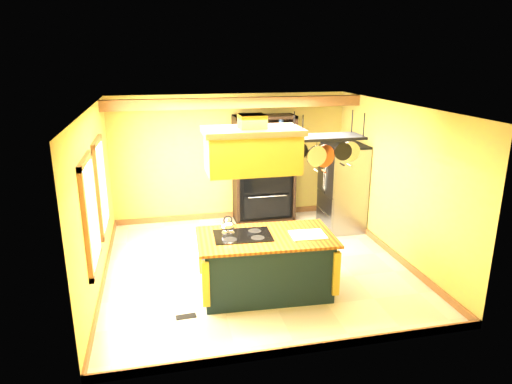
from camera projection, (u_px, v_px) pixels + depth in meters
name	position (u px, v px, depth m)	size (l,w,h in m)	color
floor	(256.00, 265.00, 7.84)	(5.00, 5.00, 0.00)	beige
ceiling	(255.00, 107.00, 7.06)	(5.00, 5.00, 0.00)	white
wall_back	(230.00, 158.00, 9.79)	(5.00, 0.02, 2.70)	#BB9844
wall_front	(303.00, 252.00, 5.11)	(5.00, 0.02, 2.70)	#BB9844
wall_left	(95.00, 200.00, 6.93)	(0.02, 5.00, 2.70)	#BB9844
wall_right	(395.00, 181.00, 7.97)	(0.02, 5.00, 2.70)	#BB9844
ceiling_beam	(236.00, 103.00, 8.68)	(5.00, 0.15, 0.20)	#9A662F
window_near	(91.00, 214.00, 6.18)	(0.06, 1.06, 1.56)	#9A662F
window_far	(101.00, 186.00, 7.49)	(0.06, 1.06, 1.56)	#9A662F
kitchen_island	(265.00, 264.00, 6.83)	(2.06, 1.22, 1.11)	black
range_hood	(252.00, 148.00, 6.27)	(1.35, 0.76, 0.80)	#AA8F2A
pot_rack	(328.00, 144.00, 6.51)	(1.07, 0.49, 0.81)	black
refrigerator	(342.00, 189.00, 9.28)	(0.75, 0.89, 1.74)	gray
hutch	(264.00, 180.00, 9.83)	(1.29, 0.58, 2.27)	black
floor_register	(186.00, 316.00, 6.30)	(0.28, 0.12, 0.01)	black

